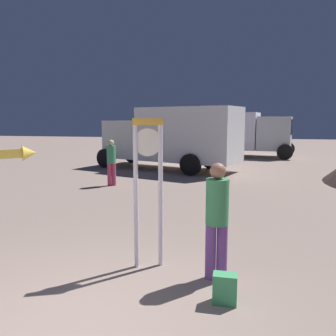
{
  "coord_description": "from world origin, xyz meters",
  "views": [
    {
      "loc": [
        1.72,
        -2.9,
        2.27
      ],
      "look_at": [
        0.15,
        4.44,
        1.2
      ],
      "focal_mm": 35.88,
      "sensor_mm": 36.0,
      "label": 1
    }
  ],
  "objects": [
    {
      "name": "person_near_clock",
      "position": [
        1.44,
        1.72,
        0.94
      ],
      "size": [
        0.32,
        0.32,
        1.69
      ],
      "color": "#784296",
      "rests_on": "ground_plane"
    },
    {
      "name": "person_distant",
      "position": [
        -2.62,
        8.0,
        0.9
      ],
      "size": [
        0.31,
        0.31,
        1.61
      ],
      "color": "#CB3F62",
      "rests_on": "ground_plane"
    },
    {
      "name": "backpack",
      "position": [
        1.59,
        1.09,
        0.19
      ],
      "size": [
        0.3,
        0.23,
        0.38
      ],
      "color": "#42A062",
      "rests_on": "ground_plane"
    },
    {
      "name": "box_truck_far",
      "position": [
        1.35,
        19.08,
        1.54
      ],
      "size": [
        7.25,
        3.64,
        2.75
      ],
      "color": "white",
      "rests_on": "ground_plane"
    },
    {
      "name": "box_truck_near",
      "position": [
        -1.27,
        12.24,
        1.54
      ],
      "size": [
        7.01,
        4.28,
        2.84
      ],
      "color": "white",
      "rests_on": "ground_plane"
    },
    {
      "name": "standing_clock",
      "position": [
        0.37,
        1.95,
        1.41
      ],
      "size": [
        0.46,
        0.24,
        2.3
      ],
      "color": "silver",
      "rests_on": "ground_plane"
    }
  ]
}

